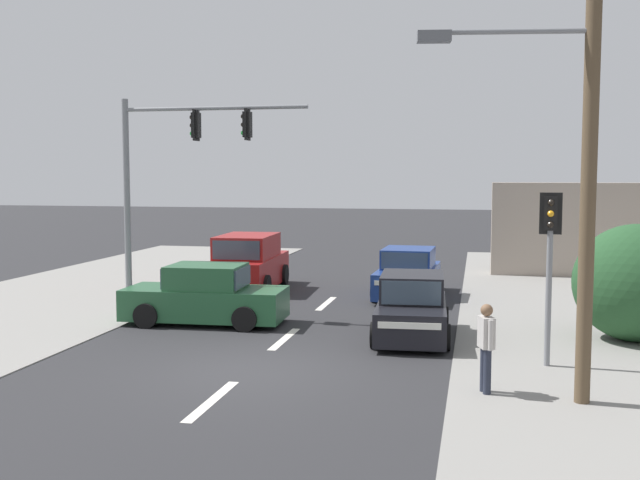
# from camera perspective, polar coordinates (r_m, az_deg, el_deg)

# --- Properties ---
(ground_plane) EXTENTS (140.00, 140.00, 0.00)m
(ground_plane) POSITION_cam_1_polar(r_m,az_deg,el_deg) (15.24, -5.61, -9.92)
(ground_plane) COLOR #28282B
(lane_dash_near) EXTENTS (0.20, 2.40, 0.01)m
(lane_dash_near) POSITION_cam_1_polar(r_m,az_deg,el_deg) (13.42, -8.24, -12.02)
(lane_dash_near) COLOR silver
(lane_dash_near) RESTS_ON ground
(lane_dash_mid) EXTENTS (0.20, 2.40, 0.01)m
(lane_dash_mid) POSITION_cam_1_polar(r_m,az_deg,el_deg) (18.04, -2.71, -7.53)
(lane_dash_mid) COLOR silver
(lane_dash_mid) RESTS_ON ground
(lane_dash_far) EXTENTS (0.20, 2.40, 0.01)m
(lane_dash_far) POSITION_cam_1_polar(r_m,az_deg,el_deg) (22.82, 0.48, -4.86)
(lane_dash_far) COLOR silver
(lane_dash_far) RESTS_ON ground
(utility_pole_foreground_right) EXTENTS (3.77, 0.68, 8.72)m
(utility_pole_foreground_right) POSITION_cam_1_polar(r_m,az_deg,el_deg) (13.30, 19.29, 8.15)
(utility_pole_foreground_right) COLOR brown
(utility_pole_foreground_right) RESTS_ON ground
(traffic_signal_mast) EXTENTS (5.29, 0.44, 6.00)m
(traffic_signal_mast) POSITION_cam_1_polar(r_m,az_deg,el_deg) (21.09, -11.37, 5.54)
(traffic_signal_mast) COLOR slate
(traffic_signal_mast) RESTS_ON ground
(pedestal_signal_right_kerb) EXTENTS (0.44, 0.30, 3.56)m
(pedestal_signal_right_kerb) POSITION_cam_1_polar(r_m,az_deg,el_deg) (15.77, 17.11, -0.68)
(pedestal_signal_right_kerb) COLOR slate
(pedestal_signal_right_kerb) RESTS_ON ground
(sedan_receding_far) EXTENTS (2.01, 4.30, 1.56)m
(sedan_receding_far) POSITION_cam_1_polar(r_m,az_deg,el_deg) (24.18, 6.73, -2.65)
(sedan_receding_far) COLOR navy
(sedan_receding_far) RESTS_ON ground
(hatchback_crossing_left) EXTENTS (1.94, 3.72, 1.53)m
(hatchback_crossing_left) POSITION_cam_1_polar(r_m,az_deg,el_deg) (18.13, 7.01, -5.24)
(hatchback_crossing_left) COLOR black
(hatchback_crossing_left) RESTS_ON ground
(suv_kerbside_parked) EXTENTS (2.22, 4.62, 1.90)m
(suv_kerbside_parked) POSITION_cam_1_polar(r_m,az_deg,el_deg) (25.42, -5.48, -1.85)
(suv_kerbside_parked) COLOR maroon
(suv_kerbside_parked) RESTS_ON ground
(sedan_oncoming_near) EXTENTS (4.30, 2.02, 1.56)m
(sedan_oncoming_near) POSITION_cam_1_polar(r_m,az_deg,el_deg) (19.96, -8.72, -4.31)
(sedan_oncoming_near) COLOR #235633
(sedan_oncoming_near) RESTS_ON ground
(pedestrian_at_kerb) EXTENTS (0.32, 0.54, 1.63)m
(pedestrian_at_kerb) POSITION_cam_1_polar(r_m,az_deg,el_deg) (13.77, 12.54, -7.68)
(pedestrian_at_kerb) COLOR #232838
(pedestrian_at_kerb) RESTS_ON ground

